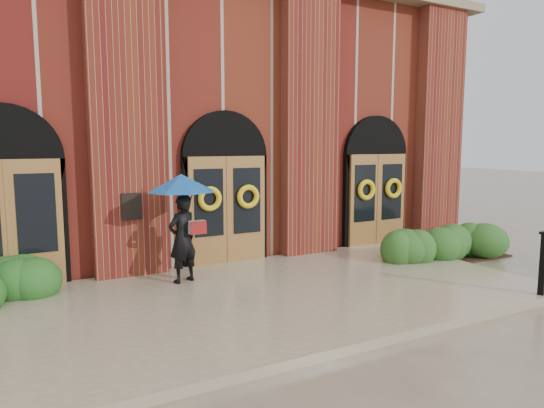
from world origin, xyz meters
TOP-DOWN VIEW (x-y plane):
  - ground at (0.00, 0.00)m, footprint 90.00×90.00m
  - landing at (0.00, 0.15)m, footprint 10.00×5.30m
  - church_building at (0.00, 8.78)m, footprint 16.20×12.53m
  - man_with_umbrella at (-1.44, 1.63)m, footprint 1.76×1.76m
  - metal_post at (4.14, -2.35)m, footprint 0.19×0.19m
  - hedge_wall_right at (5.20, 1.05)m, footprint 3.33×1.33m

SIDE VIEW (x-z plane):
  - ground at x=0.00m, z-range 0.00..0.00m
  - landing at x=0.00m, z-range 0.00..0.15m
  - hedge_wall_right at x=5.20m, z-range 0.00..0.85m
  - metal_post at x=4.14m, z-range 0.18..1.37m
  - man_with_umbrella at x=-1.44m, z-range 0.59..2.78m
  - church_building at x=0.00m, z-range 0.00..7.00m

